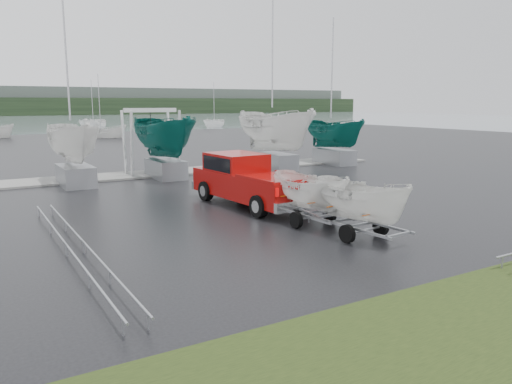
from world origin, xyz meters
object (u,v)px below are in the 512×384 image
object	(u,v)px
trailer_parked	(311,160)
boat_hoist	(151,132)
trailer_hitched	(362,165)
pickup_truck	(246,178)

from	to	relation	value
trailer_parked	boat_hoist	xyz separation A→B (m)	(-0.75, 15.50, 0.28)
trailer_hitched	boat_hoist	size ratio (longest dim) A/B	1.10
trailer_parked	boat_hoist	world-z (taller)	trailer_parked
pickup_truck	trailer_parked	distance (m)	4.62
trailer_parked	pickup_truck	bearing A→B (deg)	90.02
pickup_truck	trailer_hitched	distance (m)	6.98
pickup_truck	trailer_hitched	size ratio (longest dim) A/B	1.50
boat_hoist	pickup_truck	bearing A→B (deg)	-87.22
boat_hoist	trailer_parked	bearing A→B (deg)	-87.23
pickup_truck	boat_hoist	distance (m)	11.16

